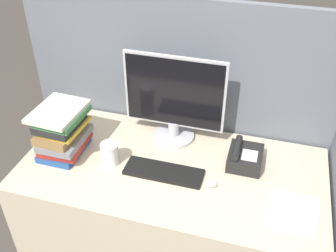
{
  "coord_description": "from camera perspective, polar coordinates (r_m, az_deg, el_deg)",
  "views": [
    {
      "loc": [
        0.41,
        -1.09,
        2.11
      ],
      "look_at": [
        -0.03,
        0.43,
        0.98
      ],
      "focal_mm": 42.0,
      "sensor_mm": 36.0,
      "label": 1
    }
  ],
  "objects": [
    {
      "name": "mouse",
      "position": [
        1.95,
        6.21,
        -8.33
      ],
      "size": [
        0.06,
        0.04,
        0.03
      ],
      "color": "silver",
      "rests_on": "desk"
    },
    {
      "name": "cubicle_panel_rear",
      "position": [
        2.37,
        3.3,
        0.61
      ],
      "size": [
        1.97,
        0.04,
        1.5
      ],
      "color": "slate",
      "rests_on": "ground_plane"
    },
    {
      "name": "monitor",
      "position": [
        2.12,
        0.88,
        3.57
      ],
      "size": [
        0.55,
        0.24,
        0.51
      ],
      "color": "#B7B7BC",
      "rests_on": "desk"
    },
    {
      "name": "book_stack",
      "position": [
        2.15,
        -15.06,
        -0.77
      ],
      "size": [
        0.25,
        0.3,
        0.27
      ],
      "color": "#264C8C",
      "rests_on": "desk"
    },
    {
      "name": "coffee_cup",
      "position": [
        2.06,
        -8.41,
        -4.01
      ],
      "size": [
        0.09,
        0.09,
        0.12
      ],
      "color": "white",
      "rests_on": "desk"
    },
    {
      "name": "paper_pile",
      "position": [
        1.92,
        17.86,
        -11.68
      ],
      "size": [
        0.23,
        0.24,
        0.01
      ],
      "color": "white",
      "rests_on": "desk"
    },
    {
      "name": "keyboard",
      "position": [
        2.01,
        -0.63,
        -6.68
      ],
      "size": [
        0.4,
        0.14,
        0.02
      ],
      "color": "black",
      "rests_on": "desk"
    },
    {
      "name": "desk_telephone",
      "position": [
        2.08,
        11.04,
        -4.46
      ],
      "size": [
        0.17,
        0.2,
        0.12
      ],
      "color": "black",
      "rests_on": "desk"
    },
    {
      "name": "desk",
      "position": [
        2.32,
        0.45,
        -12.96
      ],
      "size": [
        1.57,
        0.78,
        0.75
      ],
      "color": "beige",
      "rests_on": "ground_plane"
    }
  ]
}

